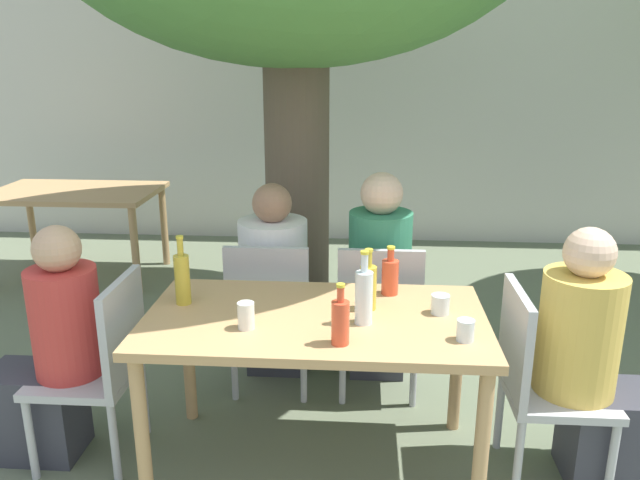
{
  "coord_description": "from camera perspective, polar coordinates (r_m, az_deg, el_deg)",
  "views": [
    {
      "loc": [
        0.2,
        -2.47,
        1.84
      ],
      "look_at": [
        0.0,
        0.3,
        1.0
      ],
      "focal_mm": 35.0,
      "sensor_mm": 36.0,
      "label": 1
    }
  ],
  "objects": [
    {
      "name": "ground_plane",
      "position": [
        3.09,
        -0.42,
        -19.76
      ],
      "size": [
        30.0,
        30.0,
        0.0
      ],
      "primitive_type": "plane",
      "color": "#667056"
    },
    {
      "name": "drinking_glass_1",
      "position": [
        2.76,
        10.94,
        -5.78
      ],
      "size": [
        0.08,
        0.08,
        0.08
      ],
      "color": "silver",
      "rests_on": "dining_table_front"
    },
    {
      "name": "person_seated_1",
      "position": [
        2.98,
        23.8,
        -11.06
      ],
      "size": [
        0.57,
        0.34,
        1.17
      ],
      "rotation": [
        0.0,
        0.0,
        1.57
      ],
      "color": "#383842",
      "rests_on": "ground_plane"
    },
    {
      "name": "patio_chair_3",
      "position": [
        3.39,
        5.42,
        -6.61
      ],
      "size": [
        0.44,
        0.44,
        0.89
      ],
      "rotation": [
        0.0,
        0.0,
        3.14
      ],
      "color": "#B2B2B7",
      "rests_on": "ground_plane"
    },
    {
      "name": "patio_chair_0",
      "position": [
        3.04,
        -19.26,
        -10.36
      ],
      "size": [
        0.44,
        0.44,
        0.89
      ],
      "rotation": [
        0.0,
        0.0,
        -1.57
      ],
      "color": "#B2B2B7",
      "rests_on": "ground_plane"
    },
    {
      "name": "dining_table_front",
      "position": [
        2.74,
        -0.45,
        -8.56
      ],
      "size": [
        1.47,
        0.81,
        0.75
      ],
      "color": "tan",
      "rests_on": "ground_plane"
    },
    {
      "name": "soda_bottle_1",
      "position": [
        2.93,
        6.43,
        -3.26
      ],
      "size": [
        0.08,
        0.08,
        0.23
      ],
      "color": "#DB4C2D",
      "rests_on": "dining_table_front"
    },
    {
      "name": "oil_cruet_0",
      "position": [
        2.85,
        -12.48,
        -3.38
      ],
      "size": [
        0.07,
        0.07,
        0.32
      ],
      "color": "gold",
      "rests_on": "dining_table_front"
    },
    {
      "name": "soda_bottle_4",
      "position": [
        2.42,
        1.87,
        -7.41
      ],
      "size": [
        0.07,
        0.07,
        0.25
      ],
      "color": "#DB4C2D",
      "rests_on": "dining_table_front"
    },
    {
      "name": "drinking_glass_0",
      "position": [
        2.59,
        -6.78,
        -6.87
      ],
      "size": [
        0.07,
        0.07,
        0.11
      ],
      "color": "silver",
      "rests_on": "dining_table_front"
    },
    {
      "name": "oil_cruet_2",
      "position": [
        2.74,
        4.42,
        -4.21
      ],
      "size": [
        0.07,
        0.07,
        0.28
      ],
      "color": "gold",
      "rests_on": "dining_table_front"
    },
    {
      "name": "cafe_building_wall",
      "position": [
        6.19,
        2.29,
        12.75
      ],
      "size": [
        10.0,
        0.08,
        2.8
      ],
      "color": "beige",
      "rests_on": "ground_plane"
    },
    {
      "name": "drinking_glass_2",
      "position": [
        2.54,
        13.16,
        -8.03
      ],
      "size": [
        0.07,
        0.07,
        0.09
      ],
      "color": "silver",
      "rests_on": "dining_table_front"
    },
    {
      "name": "patio_chair_2",
      "position": [
        3.42,
        -4.56,
        -6.34
      ],
      "size": [
        0.44,
        0.44,
        0.89
      ],
      "rotation": [
        0.0,
        0.0,
        3.14
      ],
      "color": "#B2B2B7",
      "rests_on": "ground_plane"
    },
    {
      "name": "person_seated_2",
      "position": [
        3.62,
        -4.04,
        -4.5
      ],
      "size": [
        0.38,
        0.59,
        1.16
      ],
      "rotation": [
        0.0,
        0.0,
        3.14
      ],
      "color": "#383842",
      "rests_on": "ground_plane"
    },
    {
      "name": "person_seated_0",
      "position": [
        3.14,
        -23.37,
        -9.94
      ],
      "size": [
        0.55,
        0.31,
        1.13
      ],
      "rotation": [
        0.0,
        0.0,
        -1.57
      ],
      "color": "#383842",
      "rests_on": "ground_plane"
    },
    {
      "name": "person_seated_3",
      "position": [
        3.58,
        5.38,
        -4.28
      ],
      "size": [
        0.34,
        0.57,
        1.23
      ],
      "rotation": [
        0.0,
        0.0,
        3.14
      ],
      "color": "#383842",
      "rests_on": "ground_plane"
    },
    {
      "name": "dining_table_back",
      "position": [
        5.54,
        -21.45,
        3.37
      ],
      "size": [
        1.34,
        0.85,
        0.75
      ],
      "color": "tan",
      "rests_on": "ground_plane"
    },
    {
      "name": "patio_chair_1",
      "position": [
        2.92,
        19.33,
        -11.62
      ],
      "size": [
        0.44,
        0.44,
        0.89
      ],
      "rotation": [
        0.0,
        0.0,
        1.57
      ],
      "color": "#B2B2B7",
      "rests_on": "ground_plane"
    },
    {
      "name": "water_bottle_3",
      "position": [
        2.6,
        4.03,
        -5.09
      ],
      "size": [
        0.07,
        0.07,
        0.32
      ],
      "color": "silver",
      "rests_on": "dining_table_front"
    }
  ]
}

